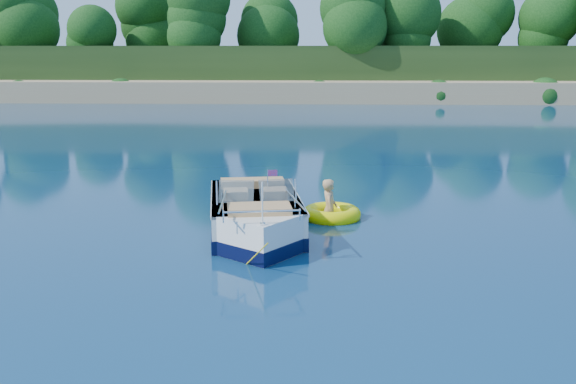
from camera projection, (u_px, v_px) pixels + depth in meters
The scene contains 6 objects.
ground at pixel (280, 266), 11.42m from camera, with size 160.00×160.00×0.00m, color #092142.
shoreline at pixel (308, 74), 73.40m from camera, with size 170.00×59.00×6.00m.
treeline at pixel (307, 26), 50.21m from camera, with size 150.00×7.12×8.19m.
motorboat at pixel (256, 219), 13.30m from camera, with size 2.33×5.13×1.72m.
tow_tube at pixel (331, 214), 14.62m from camera, with size 1.79×1.79×0.36m.
boy at pixel (329, 218), 14.65m from camera, with size 0.54×0.35×1.47m, color tan.
Camera 1 is at (0.56, -10.85, 3.78)m, focal length 40.00 mm.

